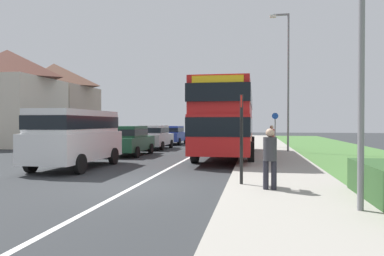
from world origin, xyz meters
name	(u,v)px	position (x,y,z in m)	size (l,w,h in m)	color
ground_plane	(136,186)	(0.00, 0.00, 0.00)	(120.00, 120.00, 0.00)	#2D3033
lane_marking_centre	(187,159)	(0.00, 8.00, 0.00)	(0.14, 60.00, 0.01)	silver
pavement_near_side	(274,164)	(4.20, 6.00, 0.06)	(3.20, 68.00, 0.12)	#9E998E
grass_verge_seaward	(382,166)	(8.50, 6.00, 0.04)	(6.00, 68.00, 0.08)	#477538
double_decker_bus	(227,117)	(1.95, 8.96, 2.14)	(2.80, 10.18, 3.70)	red
parked_van_white	(76,134)	(-3.68, 3.49, 1.37)	(2.11, 4.96, 2.31)	silver
parked_car_dark_green	(129,139)	(-3.53, 9.20, 0.90)	(1.92, 4.17, 1.64)	#19472D
parked_car_silver	(155,136)	(-3.48, 14.25, 0.91)	(1.89, 4.20, 1.65)	#B7B7BC
parked_car_blue	(172,134)	(-3.55, 19.81, 0.86)	(2.01, 4.40, 1.55)	navy
pedestrian_at_stop	(270,156)	(3.74, -0.56, 0.98)	(0.34, 0.34, 1.67)	#23232D
pedestrian_walking_away	(272,137)	(4.38, 12.73, 0.98)	(0.34, 0.34, 1.67)	#23232D
bus_stop_sign	(241,133)	(3.00, 0.16, 1.54)	(0.09, 0.52, 2.60)	black
cycle_route_sign	(275,128)	(4.76, 15.87, 1.43)	(0.44, 0.08, 2.52)	slate
street_lamp_near	(355,17)	(5.27, -2.49, 3.85)	(1.14, 0.20, 6.63)	slate
street_lamp_mid	(287,74)	(5.22, 12.18, 4.70)	(1.14, 0.20, 8.29)	slate
house_terrace_far_side	(33,101)	(-15.71, 18.73, 3.77)	(6.75, 13.14, 7.53)	beige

